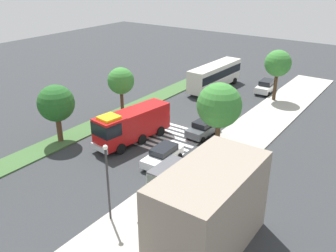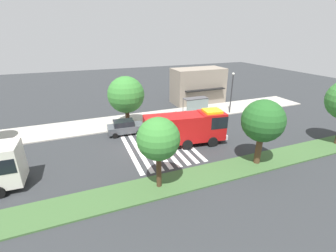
{
  "view_description": "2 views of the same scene",
  "coord_description": "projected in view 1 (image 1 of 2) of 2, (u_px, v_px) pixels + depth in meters",
  "views": [
    {
      "loc": [
        31.38,
        22.39,
        17.32
      ],
      "look_at": [
        1.75,
        1.35,
        1.19
      ],
      "focal_mm": 39.46,
      "sensor_mm": 36.0,
      "label": 1
    },
    {
      "loc": [
        -5.47,
        -21.89,
        11.53
      ],
      "look_at": [
        3.88,
        1.48,
        1.45
      ],
      "focal_mm": 25.14,
      "sensor_mm": 36.0,
      "label": 2
    }
  ],
  "objects": [
    {
      "name": "sidewalk_tree_far_west",
      "position": [
        278.0,
        64.0,
        48.49
      ],
      "size": [
        3.49,
        3.49,
        6.81
      ],
      "color": "#47301E",
      "rests_on": "sidewalk"
    },
    {
      "name": "fire_truck",
      "position": [
        130.0,
        125.0,
        38.03
      ],
      "size": [
        9.16,
        3.61,
        3.76
      ],
      "rotation": [
        0.0,
        0.0,
        -0.13
      ],
      "color": "#B71414",
      "rests_on": "ground_plane"
    },
    {
      "name": "parked_car_west",
      "position": [
        266.0,
        86.0,
        53.33
      ],
      "size": [
        4.48,
        2.3,
        1.82
      ],
      "rotation": [
        0.0,
        0.0,
        0.06
      ],
      "color": "silver",
      "rests_on": "ground_plane"
    },
    {
      "name": "median_tree_west",
      "position": [
        56.0,
        104.0,
        37.28
      ],
      "size": [
        3.76,
        3.76,
        6.06
      ],
      "color": "#513823",
      "rests_on": "median_strip"
    },
    {
      "name": "median_strip",
      "position": [
        121.0,
        114.0,
        45.99
      ],
      "size": [
        60.0,
        3.0,
        0.14
      ],
      "primitive_type": "cube",
      "color": "#3D6033",
      "rests_on": "ground_plane"
    },
    {
      "name": "storefront_building",
      "position": [
        209.0,
        210.0,
        23.43
      ],
      "size": [
        8.77,
        5.19,
        5.9
      ],
      "color": "gray",
      "rests_on": "ground_plane"
    },
    {
      "name": "bus_stop_shelter",
      "position": [
        163.0,
        172.0,
        29.72
      ],
      "size": [
        3.5,
        1.4,
        2.46
      ],
      "color": "#4C4C51",
      "rests_on": "sidewalk"
    },
    {
      "name": "bench_near_shelter",
      "position": [
        189.0,
        165.0,
        33.24
      ],
      "size": [
        1.6,
        0.5,
        0.9
      ],
      "color": "#4C3823",
      "rests_on": "sidewalk"
    },
    {
      "name": "street_lamp",
      "position": [
        107.0,
        176.0,
        25.65
      ],
      "size": [
        0.36,
        0.36,
        6.01
      ],
      "color": "#2D2D30",
      "rests_on": "sidewalk"
    },
    {
      "name": "median_tree_far_west",
      "position": [
        121.0,
        81.0,
        44.55
      ],
      "size": [
        3.25,
        3.25,
        5.73
      ],
      "color": "#47301E",
      "rests_on": "median_strip"
    },
    {
      "name": "sidewalk",
      "position": [
        234.0,
        146.0,
        37.79
      ],
      "size": [
        60.0,
        5.58,
        0.14
      ],
      "primitive_type": "cube",
      "color": "#ADA89E",
      "rests_on": "ground_plane"
    },
    {
      "name": "parked_car_east",
      "position": [
        163.0,
        155.0,
        34.46
      ],
      "size": [
        4.75,
        2.13,
        1.67
      ],
      "rotation": [
        0.0,
        0.0,
        0.03
      ],
      "color": "silver",
      "rests_on": "ground_plane"
    },
    {
      "name": "parked_car_mid",
      "position": [
        203.0,
        128.0,
        39.96
      ],
      "size": [
        4.32,
        2.29,
        1.72
      ],
      "rotation": [
        0.0,
        0.0,
        -0.06
      ],
      "color": "#474C51",
      "rests_on": "ground_plane"
    },
    {
      "name": "transit_bus",
      "position": [
        215.0,
        75.0,
        54.41
      ],
      "size": [
        11.22,
        3.17,
        3.68
      ],
      "rotation": [
        0.0,
        0.0,
        3.1
      ],
      "color": "silver",
      "rests_on": "ground_plane"
    },
    {
      "name": "ground_plane",
      "position": [
        167.0,
        128.0,
        42.26
      ],
      "size": [
        120.0,
        120.0,
        0.0
      ],
      "primitive_type": "plane",
      "color": "#2D3033"
    },
    {
      "name": "crosswalk",
      "position": [
        156.0,
        134.0,
        40.71
      ],
      "size": [
        6.75,
        10.09,
        0.01
      ],
      "color": "silver",
      "rests_on": "ground_plane"
    },
    {
      "name": "sidewalk_tree_west",
      "position": [
        219.0,
        105.0,
        36.82
      ],
      "size": [
        4.57,
        4.57,
        6.42
      ],
      "color": "#513823",
      "rests_on": "sidewalk"
    }
  ]
}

